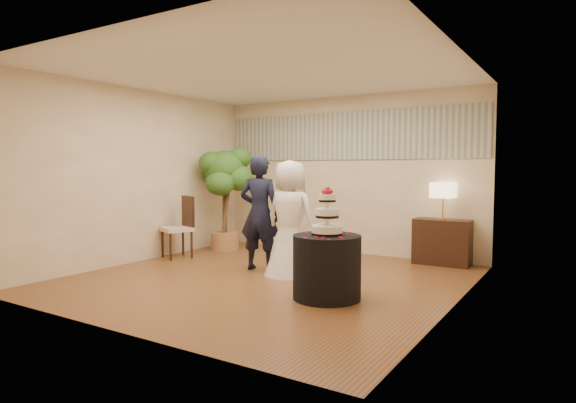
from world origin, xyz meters
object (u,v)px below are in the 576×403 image
Objects in this scene: groom at (260,213)px; wedding_cake at (327,211)px; side_chair at (177,227)px; console at (442,242)px; ficus_tree at (225,198)px; bride at (290,218)px; cake_table at (327,267)px; table_lamp at (443,201)px.

wedding_cake is (1.58, -0.89, 0.17)m from groom.
console is at bearing 47.85° from side_chair.
ficus_tree is (-1.56, 1.08, 0.11)m from groom.
bride is at bearing 140.40° from wedding_cake.
side_chair is at bearing -101.03° from ficus_tree.
ficus_tree is at bearing 148.00° from cake_table.
console is (0.63, 2.73, -0.01)m from cake_table.
side_chair is (-3.97, -1.80, -0.49)m from table_lamp.
cake_table is at bearing 7.91° from side_chair.
wedding_cake is 0.97× the size of table_lamp.
ficus_tree is at bearing -168.50° from table_lamp.
console is 4.36m from side_chair.
groom is 3.05× the size of wedding_cake.
bride is at bearing 21.43° from side_chair.
console is 0.44× the size of ficus_tree.
bride is (0.56, -0.04, -0.04)m from groom.
groom is 1.64× the size of side_chair.
groom is at bearing 22.01° from side_chair.
cake_table is (1.58, -0.89, -0.48)m from groom.
groom is 2.16× the size of cake_table.
ficus_tree is 1.85× the size of side_chair.
table_lamp is 0.30× the size of ficus_tree.
ficus_tree reaches higher than table_lamp.
console is at bearing 0.00° from table_lamp.
cake_table is 3.75m from ficus_tree.
wedding_cake is 2.80m from table_lamp.
wedding_cake is at bearing -103.11° from console.
table_lamp is at bearing 77.00° from cake_table.
table_lamp is at bearing 47.85° from side_chair.
groom is 1.82m from wedding_cake.
table_lamp reaches higher than side_chair.
wedding_cake is at bearing -103.00° from table_lamp.
cake_table is (1.03, -0.85, -0.44)m from bride.
bride reaches higher than console.
groom is 1.88m from cake_table.
ficus_tree is (-3.77, -0.77, 0.61)m from console.
wedding_cake is at bearing 7.91° from side_chair.
console is (2.21, 1.84, -0.50)m from groom.
cake_table is 2.87m from table_lamp.
cake_table is at bearing -103.11° from console.
side_chair is (-3.97, -1.80, 0.16)m from console.
groom reaches higher than bride.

